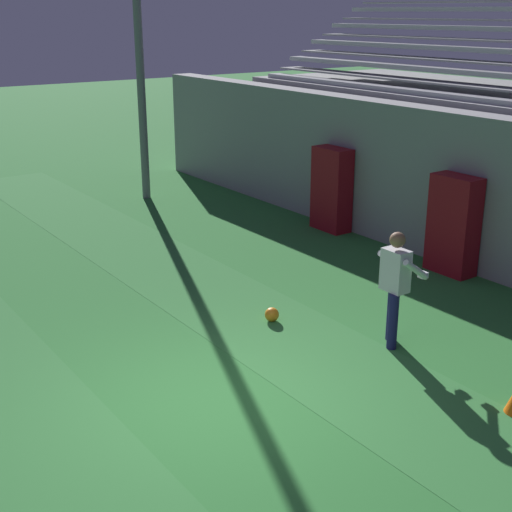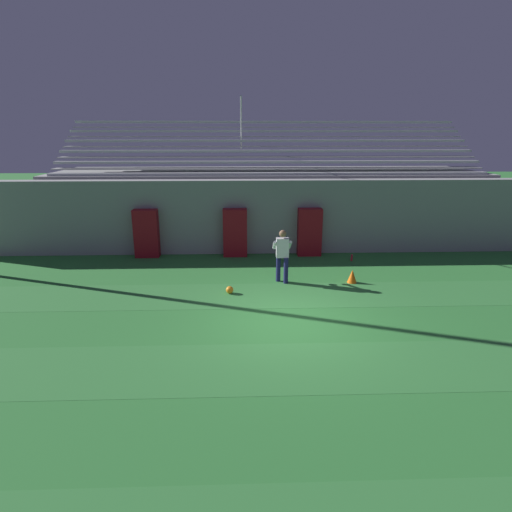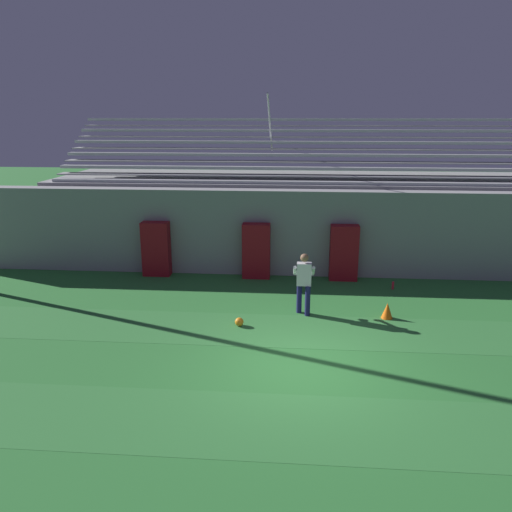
{
  "view_description": "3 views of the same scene",
  "coord_description": "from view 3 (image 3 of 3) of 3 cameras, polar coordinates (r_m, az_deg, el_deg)",
  "views": [
    {
      "loc": [
        6.5,
        -3.98,
        4.51
      ],
      "look_at": [
        -1.89,
        1.97,
        0.96
      ],
      "focal_mm": 50.0,
      "sensor_mm": 36.0,
      "label": 1
    },
    {
      "loc": [
        -1.16,
        -9.66,
        4.55
      ],
      "look_at": [
        -0.71,
        3.17,
        0.79
      ],
      "focal_mm": 30.0,
      "sensor_mm": 36.0,
      "label": 2
    },
    {
      "loc": [
        -0.19,
        -9.53,
        5.12
      ],
      "look_at": [
        -1.13,
        2.34,
        1.75
      ],
      "focal_mm": 35.0,
      "sensor_mm": 36.0,
      "label": 3
    }
  ],
  "objects": [
    {
      "name": "ground_plane",
      "position": [
        10.82,
        5.09,
        -12.51
      ],
      "size": [
        80.0,
        80.0,
        0.0
      ],
      "primitive_type": "plane",
      "color": "#2D7533"
    },
    {
      "name": "turf_stripe_mid",
      "position": [
        9.04,
        5.18,
        -18.76
      ],
      "size": [
        28.0,
        1.96,
        0.01
      ],
      "primitive_type": "cube",
      "color": "#337A38",
      "rests_on": "ground"
    },
    {
      "name": "turf_stripe_far",
      "position": [
        12.47,
        5.03,
        -8.5
      ],
      "size": [
        28.0,
        1.96,
        0.01
      ],
      "primitive_type": "cube",
      "color": "#337A38",
      "rests_on": "ground"
    },
    {
      "name": "back_wall",
      "position": [
        16.46,
        5.06,
        2.67
      ],
      "size": [
        24.0,
        0.6,
        2.8
      ],
      "primitive_type": "cube",
      "color": "gray",
      "rests_on": "ground"
    },
    {
      "name": "padding_pillar_gate_left",
      "position": [
        16.09,
        0.03,
        0.58
      ],
      "size": [
        0.89,
        0.44,
        1.79
      ],
      "primitive_type": "cube",
      "color": "maroon",
      "rests_on": "ground"
    },
    {
      "name": "padding_pillar_gate_right",
      "position": [
        16.12,
        10.01,
        0.36
      ],
      "size": [
        0.89,
        0.44,
        1.79
      ],
      "primitive_type": "cube",
      "color": "maroon",
      "rests_on": "ground"
    },
    {
      "name": "padding_pillar_far_left",
      "position": [
        16.67,
        -11.34,
        0.8
      ],
      "size": [
        0.89,
        0.44,
        1.79
      ],
      "primitive_type": "cube",
      "color": "maroon",
      "rests_on": "ground"
    },
    {
      "name": "bleacher_stand",
      "position": [
        19.07,
        5.02,
        4.83
      ],
      "size": [
        18.0,
        4.75,
        5.83
      ],
      "color": "gray",
      "rests_on": "ground"
    },
    {
      "name": "goalkeeper",
      "position": [
        13.16,
        5.49,
        -2.73
      ],
      "size": [
        0.57,
        0.57,
        1.67
      ],
      "color": "#19194C",
      "rests_on": "ground"
    },
    {
      "name": "soccer_ball",
      "position": [
        12.65,
        -1.93,
        -7.54
      ],
      "size": [
        0.22,
        0.22,
        0.22
      ],
      "primitive_type": "sphere",
      "color": "orange",
      "rests_on": "ground"
    },
    {
      "name": "traffic_cone",
      "position": [
        13.51,
        14.77,
        -6.06
      ],
      "size": [
        0.3,
        0.3,
        0.42
      ],
      "primitive_type": "cone",
      "color": "orange",
      "rests_on": "ground"
    },
    {
      "name": "water_bottle",
      "position": [
        15.78,
        15.38,
        -3.26
      ],
      "size": [
        0.07,
        0.07,
        0.24
      ],
      "primitive_type": "cylinder",
      "color": "red",
      "rests_on": "ground"
    }
  ]
}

